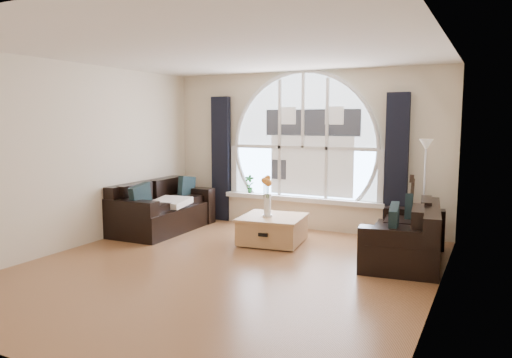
% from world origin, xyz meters
% --- Properties ---
extents(ground, '(5.00, 5.50, 0.01)m').
position_xyz_m(ground, '(0.00, 0.00, 0.00)').
color(ground, brown).
rests_on(ground, ground).
extents(ceiling, '(5.00, 5.50, 0.01)m').
position_xyz_m(ceiling, '(0.00, 0.00, 2.70)').
color(ceiling, silver).
rests_on(ceiling, ground).
extents(wall_back, '(5.00, 0.01, 2.70)m').
position_xyz_m(wall_back, '(0.00, 2.75, 1.35)').
color(wall_back, beige).
rests_on(wall_back, ground).
extents(wall_front, '(5.00, 0.01, 2.70)m').
position_xyz_m(wall_front, '(0.00, -2.75, 1.35)').
color(wall_front, beige).
rests_on(wall_front, ground).
extents(wall_left, '(0.01, 5.50, 2.70)m').
position_xyz_m(wall_left, '(-2.50, 0.00, 1.35)').
color(wall_left, beige).
rests_on(wall_left, ground).
extents(wall_right, '(0.01, 5.50, 2.70)m').
position_xyz_m(wall_right, '(2.50, 0.00, 1.35)').
color(wall_right, beige).
rests_on(wall_right, ground).
extents(attic_slope, '(0.92, 5.50, 0.72)m').
position_xyz_m(attic_slope, '(2.20, 0.00, 2.35)').
color(attic_slope, silver).
rests_on(attic_slope, ground).
extents(arched_window, '(2.60, 0.06, 2.15)m').
position_xyz_m(arched_window, '(0.00, 2.72, 1.62)').
color(arched_window, silver).
rests_on(arched_window, wall_back).
extents(window_sill, '(2.90, 0.22, 0.08)m').
position_xyz_m(window_sill, '(0.00, 2.65, 0.51)').
color(window_sill, white).
rests_on(window_sill, wall_back).
extents(window_frame, '(2.76, 0.08, 2.15)m').
position_xyz_m(window_frame, '(0.00, 2.69, 1.62)').
color(window_frame, white).
rests_on(window_frame, wall_back).
extents(neighbor_house, '(1.70, 0.02, 1.50)m').
position_xyz_m(neighbor_house, '(0.15, 2.71, 1.50)').
color(neighbor_house, silver).
rests_on(neighbor_house, wall_back).
extents(curtain_left, '(0.35, 0.12, 2.30)m').
position_xyz_m(curtain_left, '(-1.60, 2.63, 1.15)').
color(curtain_left, black).
rests_on(curtain_left, ground).
extents(curtain_right, '(0.35, 0.12, 2.30)m').
position_xyz_m(curtain_right, '(1.60, 2.63, 1.15)').
color(curtain_right, black).
rests_on(curtain_right, ground).
extents(sofa_left, '(0.98, 1.88, 0.83)m').
position_xyz_m(sofa_left, '(-2.03, 1.42, 0.40)').
color(sofa_left, black).
rests_on(sofa_left, ground).
extents(sofa_right, '(1.05, 1.79, 0.76)m').
position_xyz_m(sofa_right, '(1.97, 1.42, 0.40)').
color(sofa_right, black).
rests_on(sofa_right, ground).
extents(coffee_chest, '(1.04, 1.04, 0.46)m').
position_xyz_m(coffee_chest, '(-0.00, 1.47, 0.23)').
color(coffee_chest, '#A77B4E').
rests_on(coffee_chest, ground).
extents(throw_blanket, '(0.60, 0.60, 0.10)m').
position_xyz_m(throw_blanket, '(-1.85, 1.39, 0.50)').
color(throw_blanket, silver).
rests_on(throw_blanket, sofa_left).
extents(vase_flowers, '(0.24, 0.24, 0.70)m').
position_xyz_m(vase_flowers, '(-0.07, 1.43, 0.81)').
color(vase_flowers, white).
rests_on(vase_flowers, coffee_chest).
extents(floor_lamp, '(0.24, 0.24, 1.60)m').
position_xyz_m(floor_lamp, '(2.09, 2.21, 0.80)').
color(floor_lamp, '#B2B2B2').
rests_on(floor_lamp, ground).
extents(guitar, '(0.37, 0.26, 1.06)m').
position_xyz_m(guitar, '(1.89, 2.46, 0.53)').
color(guitar, brown).
rests_on(guitar, ground).
extents(potted_plant, '(0.20, 0.16, 0.33)m').
position_xyz_m(potted_plant, '(-1.02, 2.65, 0.72)').
color(potted_plant, '#1E6023').
rests_on(potted_plant, window_sill).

